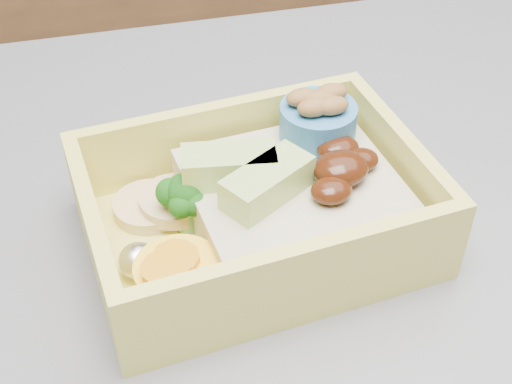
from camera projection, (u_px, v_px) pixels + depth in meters
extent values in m
cube|color=brown|center=(145.00, 29.00, 1.62)|extent=(3.20, 0.60, 0.90)
cube|color=#DED45B|center=(256.00, 234.00, 0.45)|extent=(0.22, 0.17, 0.01)
cube|color=#DED45B|center=(220.00, 135.00, 0.47)|extent=(0.20, 0.03, 0.05)
cube|color=#DED45B|center=(301.00, 279.00, 0.38)|extent=(0.20, 0.03, 0.05)
cube|color=#DED45B|center=(398.00, 164.00, 0.45)|extent=(0.02, 0.13, 0.05)
cube|color=#DED45B|center=(96.00, 239.00, 0.40)|extent=(0.02, 0.13, 0.05)
cube|color=tan|center=(293.00, 201.00, 0.44)|extent=(0.13, 0.12, 0.03)
ellipsoid|color=#331307|center=(341.00, 169.00, 0.42)|extent=(0.04, 0.03, 0.02)
ellipsoid|color=#331307|center=(338.00, 149.00, 0.44)|extent=(0.03, 0.03, 0.01)
ellipsoid|color=#331307|center=(331.00, 190.00, 0.41)|extent=(0.03, 0.02, 0.01)
ellipsoid|color=#331307|center=(361.00, 160.00, 0.43)|extent=(0.02, 0.02, 0.01)
cube|color=#A8CB6A|center=(267.00, 183.00, 0.41)|extent=(0.06, 0.05, 0.02)
cube|color=#A8CB6A|center=(229.00, 166.00, 0.42)|extent=(0.06, 0.03, 0.02)
cylinder|color=#71A95B|center=(187.00, 217.00, 0.44)|extent=(0.01, 0.01, 0.02)
sphere|color=#165212|center=(185.00, 192.00, 0.42)|extent=(0.02, 0.02, 0.02)
sphere|color=#165212|center=(198.00, 187.00, 0.43)|extent=(0.02, 0.02, 0.02)
sphere|color=#165212|center=(170.00, 192.00, 0.43)|extent=(0.02, 0.02, 0.02)
sphere|color=#165212|center=(195.00, 203.00, 0.42)|extent=(0.02, 0.02, 0.02)
sphere|color=#165212|center=(181.00, 205.00, 0.42)|extent=(0.02, 0.02, 0.02)
sphere|color=#165212|center=(181.00, 186.00, 0.43)|extent=(0.02, 0.02, 0.02)
cylinder|color=yellow|center=(179.00, 279.00, 0.40)|extent=(0.05, 0.05, 0.02)
cylinder|color=orange|center=(176.00, 258.00, 0.39)|extent=(0.03, 0.03, 0.00)
cylinder|color=orange|center=(165.00, 269.00, 0.38)|extent=(0.03, 0.03, 0.00)
cylinder|color=tan|center=(149.00, 207.00, 0.45)|extent=(0.04, 0.04, 0.01)
cylinder|color=tan|center=(175.00, 201.00, 0.45)|extent=(0.04, 0.04, 0.01)
ellipsoid|color=silver|center=(198.00, 178.00, 0.46)|extent=(0.02, 0.02, 0.02)
ellipsoid|color=silver|center=(138.00, 261.00, 0.41)|extent=(0.02, 0.02, 0.02)
cylinder|color=teal|center=(318.00, 122.00, 0.46)|extent=(0.05, 0.05, 0.02)
ellipsoid|color=brown|center=(319.00, 99.00, 0.44)|extent=(0.02, 0.02, 0.01)
ellipsoid|color=brown|center=(331.00, 93.00, 0.45)|extent=(0.02, 0.02, 0.01)
ellipsoid|color=brown|center=(303.00, 98.00, 0.45)|extent=(0.02, 0.02, 0.01)
ellipsoid|color=brown|center=(332.00, 106.00, 0.44)|extent=(0.02, 0.02, 0.01)
ellipsoid|color=brown|center=(314.00, 107.00, 0.44)|extent=(0.02, 0.02, 0.01)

